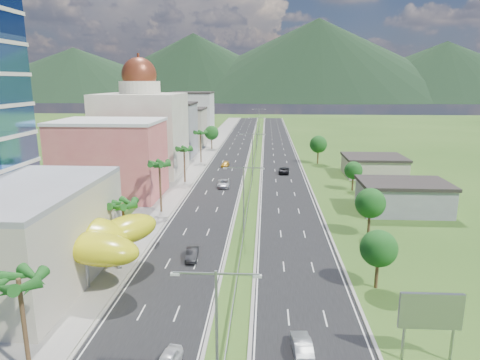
# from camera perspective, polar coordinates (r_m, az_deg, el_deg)

# --- Properties ---
(ground) EXTENTS (500.00, 500.00, 0.00)m
(ground) POSITION_cam_1_polar(r_m,az_deg,el_deg) (55.96, -0.08, -11.34)
(ground) COLOR #2D5119
(ground) RESTS_ON ground
(road_left) EXTENTS (11.00, 260.00, 0.04)m
(road_left) POSITION_cam_1_polar(r_m,az_deg,el_deg) (143.12, -0.84, 3.83)
(road_left) COLOR black
(road_left) RESTS_ON ground
(road_right) EXTENTS (11.00, 260.00, 0.04)m
(road_right) POSITION_cam_1_polar(r_m,az_deg,el_deg) (142.78, 5.18, 3.76)
(road_right) COLOR black
(road_right) RESTS_ON ground
(sidewalk_left) EXTENTS (7.00, 260.00, 0.12)m
(sidewalk_left) POSITION_cam_1_polar(r_m,az_deg,el_deg) (144.13, -4.62, 3.88)
(sidewalk_left) COLOR gray
(sidewalk_left) RESTS_ON ground
(median_guardrail) EXTENTS (0.10, 216.06, 0.76)m
(median_guardrail) POSITION_cam_1_polar(r_m,az_deg,el_deg) (124.91, 1.97, 2.73)
(median_guardrail) COLOR gray
(median_guardrail) RESTS_ON ground
(streetlight_median_a) EXTENTS (6.04, 0.25, 11.00)m
(streetlight_median_a) POSITION_cam_1_polar(r_m,az_deg,el_deg) (30.78, -3.13, -19.18)
(streetlight_median_a) COLOR gray
(streetlight_median_a) RESTS_ON ground
(streetlight_median_b) EXTENTS (6.04, 0.25, 11.00)m
(streetlight_median_b) POSITION_cam_1_polar(r_m,az_deg,el_deg) (63.09, 0.49, -1.96)
(streetlight_median_b) COLOR gray
(streetlight_median_b) RESTS_ON ground
(streetlight_median_c) EXTENTS (6.04, 0.25, 11.00)m
(streetlight_median_c) POSITION_cam_1_polar(r_m,az_deg,el_deg) (102.21, 1.66, 3.89)
(streetlight_median_c) COLOR gray
(streetlight_median_c) RESTS_ON ground
(streetlight_median_d) EXTENTS (6.04, 0.25, 11.00)m
(streetlight_median_d) POSITION_cam_1_polar(r_m,az_deg,el_deg) (146.78, 2.24, 6.71)
(streetlight_median_d) COLOR gray
(streetlight_median_d) RESTS_ON ground
(streetlight_median_e) EXTENTS (6.04, 0.25, 11.00)m
(streetlight_median_e) POSITION_cam_1_polar(r_m,az_deg,el_deg) (191.56, 2.55, 8.22)
(streetlight_median_e) COLOR gray
(streetlight_median_e) RESTS_ON ground
(lime_canopy) EXTENTS (18.00, 15.00, 7.40)m
(lime_canopy) POSITION_cam_1_polar(r_m,az_deg,el_deg) (55.32, -21.67, -7.04)
(lime_canopy) COLOR gold
(lime_canopy) RESTS_ON ground
(pink_shophouse) EXTENTS (20.00, 15.00, 15.00)m
(pink_shophouse) POSITION_cam_1_polar(r_m,az_deg,el_deg) (89.87, -16.89, 2.52)
(pink_shophouse) COLOR #D25659
(pink_shophouse) RESTS_ON ground
(domed_building) EXTENTS (20.00, 20.00, 28.70)m
(domed_building) POSITION_cam_1_polar(r_m,az_deg,el_deg) (110.95, -12.94, 6.70)
(domed_building) COLOR beige
(domed_building) RESTS_ON ground
(midrise_grey) EXTENTS (16.00, 15.00, 16.00)m
(midrise_grey) POSITION_cam_1_polar(r_m,az_deg,el_deg) (135.11, -9.51, 6.52)
(midrise_grey) COLOR gray
(midrise_grey) RESTS_ON ground
(midrise_beige) EXTENTS (16.00, 15.00, 13.00)m
(midrise_beige) POSITION_cam_1_polar(r_m,az_deg,el_deg) (156.66, -7.70, 6.92)
(midrise_beige) COLOR #B5AA95
(midrise_beige) RESTS_ON ground
(midrise_white) EXTENTS (16.00, 15.00, 18.00)m
(midrise_white) POSITION_cam_1_polar(r_m,az_deg,el_deg) (178.96, -6.31, 8.53)
(midrise_white) COLOR silver
(midrise_white) RESTS_ON ground
(billboard) EXTENTS (5.20, 0.35, 6.20)m
(billboard) POSITION_cam_1_polar(r_m,az_deg,el_deg) (40.27, 24.08, -15.89)
(billboard) COLOR gray
(billboard) RESTS_ON ground
(shed_near) EXTENTS (15.00, 10.00, 5.00)m
(shed_near) POSITION_cam_1_polar(r_m,az_deg,el_deg) (82.43, 20.91, -2.28)
(shed_near) COLOR gray
(shed_near) RESTS_ON ground
(shed_far) EXTENTS (14.00, 12.00, 4.40)m
(shed_far) POSITION_cam_1_polar(r_m,az_deg,el_deg) (111.18, 17.39, 1.66)
(shed_far) COLOR #B5AA95
(shed_far) RESTS_ON ground
(palm_tree_a) EXTENTS (3.60, 3.60, 9.10)m
(palm_tree_a) POSITION_cam_1_polar(r_m,az_deg,el_deg) (37.54, -27.39, -12.27)
(palm_tree_a) COLOR #47301C
(palm_tree_a) RESTS_ON ground
(palm_tree_b) EXTENTS (3.60, 3.60, 8.10)m
(palm_tree_b) POSITION_cam_1_polar(r_m,az_deg,el_deg) (58.30, -15.37, -3.40)
(palm_tree_b) COLOR #47301C
(palm_tree_b) RESTS_ON ground
(palm_tree_c) EXTENTS (3.60, 3.60, 9.60)m
(palm_tree_c) POSITION_cam_1_polar(r_m,az_deg,el_deg) (76.60, -10.70, 1.86)
(palm_tree_c) COLOR #47301C
(palm_tree_c) RESTS_ON ground
(palm_tree_d) EXTENTS (3.60, 3.60, 8.60)m
(palm_tree_d) POSITION_cam_1_polar(r_m,az_deg,el_deg) (98.87, -7.46, 3.93)
(palm_tree_d) COLOR #47301C
(palm_tree_d) RESTS_ON ground
(palm_tree_e) EXTENTS (3.60, 3.60, 9.40)m
(palm_tree_e) POSITION_cam_1_polar(r_m,az_deg,el_deg) (123.16, -5.29, 6.16)
(palm_tree_e) COLOR #47301C
(palm_tree_e) RESTS_ON ground
(leafy_tree_lfar) EXTENTS (4.90, 4.90, 8.05)m
(leafy_tree_lfar) POSITION_cam_1_polar(r_m,az_deg,el_deg) (148.06, -3.81, 6.29)
(leafy_tree_lfar) COLOR #47301C
(leafy_tree_lfar) RESTS_ON ground
(leafy_tree_ra) EXTENTS (4.20, 4.20, 6.90)m
(leafy_tree_ra) POSITION_cam_1_polar(r_m,az_deg,el_deg) (51.03, 18.01, -8.69)
(leafy_tree_ra) COLOR #47301C
(leafy_tree_ra) RESTS_ON ground
(leafy_tree_rb) EXTENTS (4.55, 4.55, 7.47)m
(leafy_tree_rb) POSITION_cam_1_polar(r_m,az_deg,el_deg) (67.25, 16.99, -2.98)
(leafy_tree_rb) COLOR #47301C
(leafy_tree_rb) RESTS_ON ground
(leafy_tree_rc) EXTENTS (3.85, 3.85, 6.33)m
(leafy_tree_rc) POSITION_cam_1_polar(r_m,az_deg,el_deg) (94.65, 14.89, 1.23)
(leafy_tree_rc) COLOR #47301C
(leafy_tree_rc) RESTS_ON ground
(leafy_tree_rd) EXTENTS (4.90, 4.90, 8.05)m
(leafy_tree_rd) POSITION_cam_1_polar(r_m,az_deg,el_deg) (123.00, 10.41, 4.70)
(leafy_tree_rd) COLOR #47301C
(leafy_tree_rd) RESTS_ON ground
(mountain_ridge) EXTENTS (860.00, 140.00, 90.00)m
(mountain_ridge) POSITION_cam_1_polar(r_m,az_deg,el_deg) (504.57, 10.11, 10.32)
(mountain_ridge) COLOR black
(mountain_ridge) RESTS_ON ground
(car_dark_left) EXTENTS (1.81, 4.39, 1.41)m
(car_dark_left) POSITION_cam_1_polar(r_m,az_deg,el_deg) (57.81, -6.41, -9.79)
(car_dark_left) COLOR black
(car_dark_left) RESTS_ON road_left
(car_silver_mid_left) EXTENTS (2.93, 5.78, 1.57)m
(car_silver_mid_left) POSITION_cam_1_polar(r_m,az_deg,el_deg) (95.13, -2.21, -0.46)
(car_silver_mid_left) COLOR #A9ABB1
(car_silver_mid_left) RESTS_ON road_left
(car_yellow_far_left) EXTENTS (2.15, 4.51, 1.27)m
(car_yellow_far_left) POSITION_cam_1_polar(r_m,az_deg,el_deg) (117.33, -1.98, 2.08)
(car_yellow_far_left) COLOR #C48A17
(car_yellow_far_left) RESTS_ON road_left
(car_silver_right) EXTENTS (1.87, 4.60, 1.48)m
(car_silver_right) POSITION_cam_1_polar(r_m,az_deg,el_deg) (40.09, 8.23, -21.00)
(car_silver_right) COLOR #9DA0A4
(car_silver_right) RESTS_ON road_right
(car_dark_far_right) EXTENTS (2.94, 5.73, 1.55)m
(car_dark_far_right) POSITION_cam_1_polar(r_m,az_deg,el_deg) (109.73, 5.88, 1.31)
(car_dark_far_right) COLOR black
(car_dark_far_right) RESTS_ON road_right
(motorcycle) EXTENTS (0.66, 1.77, 1.11)m
(motorcycle) POSITION_cam_1_polar(r_m,az_deg,el_deg) (62.55, -10.99, -8.29)
(motorcycle) COLOR black
(motorcycle) RESTS_ON road_left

